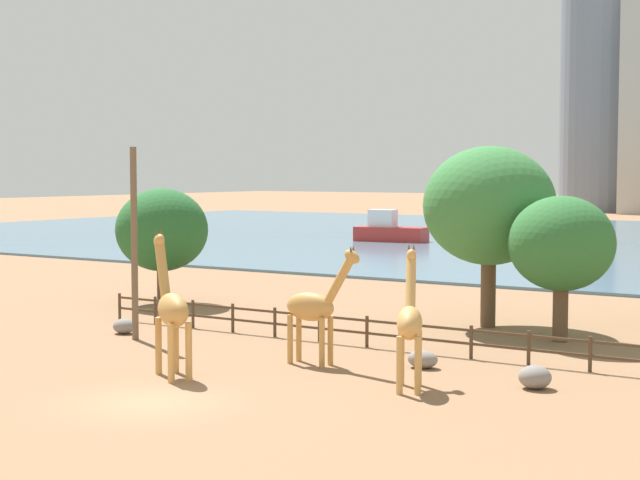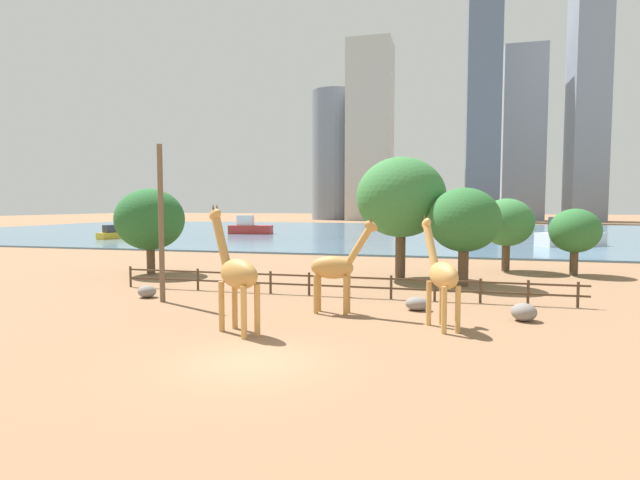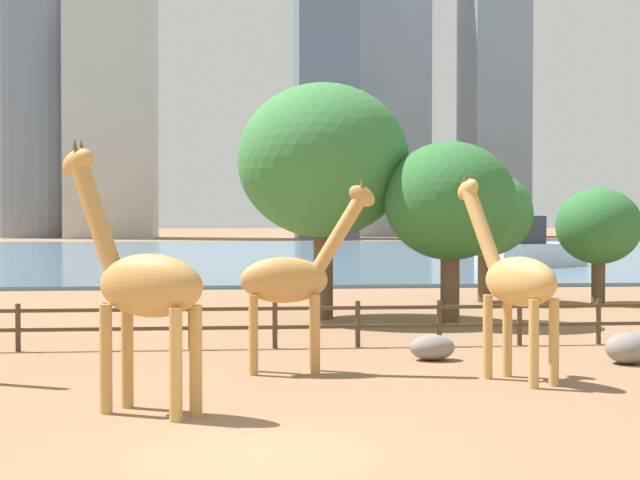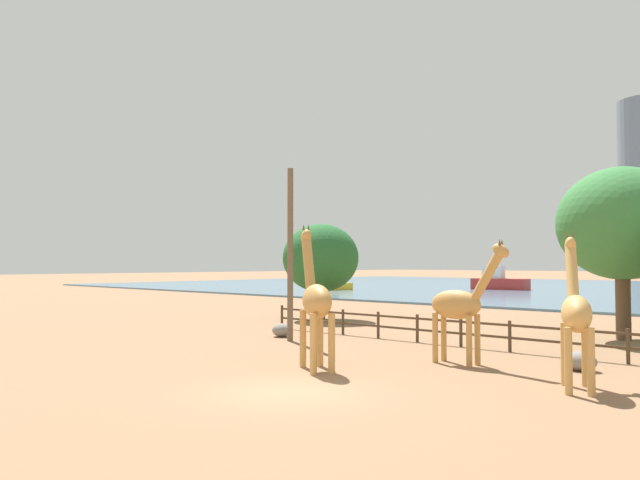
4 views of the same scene
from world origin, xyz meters
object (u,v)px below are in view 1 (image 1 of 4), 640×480
Objects in this scene: boulder_near_fence at (423,359)px; boulder_by_pole at (535,377)px; utility_pole at (134,244)px; giraffe_young at (410,322)px; tree_left_large at (162,230)px; giraffe_companion at (314,307)px; boat_barge at (170,238)px; tree_right_small at (489,206)px; tree_left_small at (562,244)px; giraffe_tall at (171,309)px; boat_tug at (389,231)px; boulder_small at (124,326)px.

boulder_by_pole is at bearing -12.89° from boulder_near_fence.
utility_pole reaches higher than boulder_by_pole.
tree_left_large reaches higher than giraffe_young.
boulder_near_fence is (-1.15, 3.27, -1.91)m from giraffe_young.
giraffe_companion reaches higher than boat_barge.
giraffe_companion is 0.54× the size of tree_right_small.
boulder_by_pole is at bearing -75.92° from tree_left_small.
giraffe_companion is at bearing 45.39° from giraffe_young.
utility_pole is at bearing -179.75° from boulder_by_pole.
tree_right_small reaches higher than utility_pole.
boulder_near_fence is 9.37m from tree_left_small.
tree_left_small reaches higher than giraffe_companion.
giraffe_tall reaches higher than boat_tug.
tree_right_small is (-2.92, 13.49, 3.38)m from giraffe_young.
tree_right_small is at bearing 39.14° from boulder_small.
giraffe_tall is 0.68× the size of boat_tug.
boulder_by_pole is 0.13× the size of tree_right_small.
boulder_small is at bearing 150.13° from utility_pole.
boat_tug is (-36.10, 56.03, 0.89)m from boulder_by_pole.
tree_right_small is 1.72× the size of boat_barge.
boulder_near_fence is 4.82m from boulder_by_pole.
giraffe_young is at bearing -10.68° from boulder_small.
boulder_small is (-19.37, 0.79, -0.06)m from boulder_by_pole.
utility_pole reaches higher than boulder_small.
giraffe_young is 66.71m from boat_tug.
boulder_by_pole is at bearing -2.34° from boulder_small.
utility_pole is 7.52× the size of boulder_by_pole.
tree_right_small is (-4.13, 2.00, 1.47)m from tree_left_small.
utility_pole reaches higher than boulder_near_fence.
giraffe_young reaches higher than boulder_near_fence.
boulder_by_pole is at bearing 0.25° from utility_pole.
giraffe_young is at bearing -127.83° from giraffe_tall.
boat_barge is (-46.07, 38.47, 0.56)m from boulder_near_fence.
boat_tug reaches higher than boulder_near_fence.
boulder_near_fence is 63.30m from boat_tug.
giraffe_tall is 0.61× the size of tree_right_small.
boat_barge is at bearing 22.58° from giraffe_young.
giraffe_companion is 11.73m from tree_left_small.
giraffe_tall is 12.66m from boulder_by_pole.
boat_barge is (-26.16, 30.34, -3.15)m from tree_left_large.
tree_left_large is (-5.23, 8.41, 3.70)m from boulder_small.
giraffe_tall reaches higher than boulder_near_fence.
boat_tug is (-24.65, 61.05, -1.12)m from giraffe_tall.
boat_tug is (-16.73, 55.24, 0.95)m from boulder_small.
tree_left_large is 0.75× the size of tree_right_small.
boulder_by_pole is (8.37, 0.56, -1.79)m from giraffe_companion.
utility_pole is 1.10× the size of boat_tug.
boulder_near_fence is 1.12× the size of boulder_small.
tree_left_large is 18.33m from tree_right_small.
tree_left_large is 40.18m from boat_barge.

